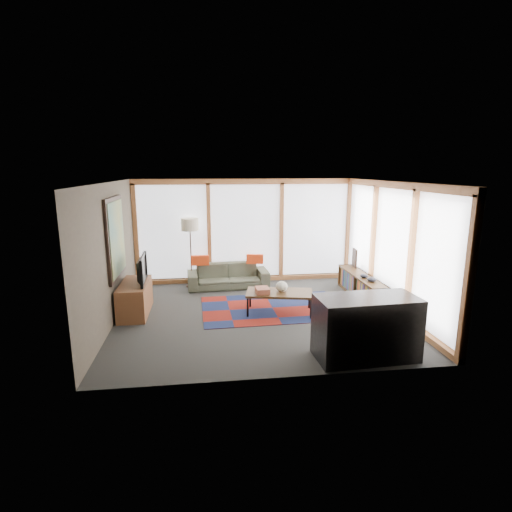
{
  "coord_description": "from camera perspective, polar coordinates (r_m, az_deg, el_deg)",
  "views": [
    {
      "loc": [
        -1.02,
        -7.47,
        2.85
      ],
      "look_at": [
        0.0,
        0.4,
        1.1
      ],
      "focal_mm": 28.0,
      "sensor_mm": 36.0,
      "label": 1
    }
  ],
  "objects": [
    {
      "name": "book_stack",
      "position": [
        7.91,
        0.92,
        -4.93
      ],
      "size": [
        0.27,
        0.33,
        0.11
      ],
      "primitive_type": "cube",
      "rotation": [
        0.0,
        0.0,
        0.04
      ],
      "color": "brown",
      "rests_on": "coffee_table"
    },
    {
      "name": "bar_counter",
      "position": [
        6.37,
        15.46,
        -9.83
      ],
      "size": [
        1.56,
        0.79,
        0.97
      ],
      "primitive_type": "cube",
      "rotation": [
        0.0,
        0.0,
        0.05
      ],
      "color": "black",
      "rests_on": "ground"
    },
    {
      "name": "shelf_picture",
      "position": [
        9.89,
        13.89,
        -0.26
      ],
      "size": [
        0.08,
        0.34,
        0.44
      ],
      "primitive_type": "cube",
      "rotation": [
        0.0,
        0.0,
        -0.12
      ],
      "color": "black",
      "rests_on": "bookshelf"
    },
    {
      "name": "bowl_b",
      "position": [
        8.99,
        15.18,
        -2.74
      ],
      "size": [
        0.21,
        0.21,
        0.09
      ],
      "primitive_type": "ellipsoid",
      "rotation": [
        0.0,
        0.0,
        -0.24
      ],
      "color": "black",
      "rests_on": "bookshelf"
    },
    {
      "name": "vase",
      "position": [
        8.01,
        3.69,
        -4.35
      ],
      "size": [
        0.29,
        0.29,
        0.21
      ],
      "primitive_type": "ellipsoid",
      "rotation": [
        0.0,
        0.0,
        0.24
      ],
      "color": "beige",
      "rests_on": "coffee_table"
    },
    {
      "name": "bookshelf",
      "position": [
        9.27,
        14.83,
        -4.22
      ],
      "size": [
        0.38,
        2.08,
        0.52
      ],
      "primitive_type": null,
      "color": "#332112",
      "rests_on": "ground"
    },
    {
      "name": "rug",
      "position": [
        8.38,
        2.36,
        -7.41
      ],
      "size": [
        2.95,
        1.94,
        0.01
      ],
      "primitive_type": "cube",
      "rotation": [
        0.0,
        0.0,
        0.03
      ],
      "color": "maroon",
      "rests_on": "ground"
    },
    {
      "name": "floor_lamp",
      "position": [
        9.82,
        -9.29,
        0.46
      ],
      "size": [
        0.42,
        0.42,
        1.68
      ],
      "primitive_type": null,
      "color": "#302017",
      "rests_on": "ground"
    },
    {
      "name": "bowl_a",
      "position": [
        8.72,
        16.21,
        -3.22
      ],
      "size": [
        0.2,
        0.2,
        0.1
      ],
      "primitive_type": "ellipsoid",
      "rotation": [
        0.0,
        0.0,
        -0.02
      ],
      "color": "black",
      "rests_on": "bookshelf"
    },
    {
      "name": "ground",
      "position": [
        8.06,
        0.37,
        -8.27
      ],
      "size": [
        5.5,
        5.5,
        0.0
      ],
      "primitive_type": "plane",
      "color": "#292A28",
      "rests_on": "ground"
    },
    {
      "name": "tv_console",
      "position": [
        8.34,
        -16.88,
        -5.8
      ],
      "size": [
        0.53,
        1.26,
        0.63
      ],
      "primitive_type": "cube",
      "color": "brown",
      "rests_on": "ground"
    },
    {
      "name": "pillow_right",
      "position": [
        9.74,
        -0.16,
        -0.42
      ],
      "size": [
        0.43,
        0.2,
        0.23
      ],
      "primitive_type": "cube",
      "rotation": [
        0.0,
        0.0,
        -0.2
      ],
      "color": "red",
      "rests_on": "sofa"
    },
    {
      "name": "coffee_table",
      "position": [
        8.07,
        3.35,
        -6.63
      ],
      "size": [
        1.41,
        0.9,
        0.44
      ],
      "primitive_type": null,
      "rotation": [
        0.0,
        0.0,
        -0.2
      ],
      "color": "#332112",
      "rests_on": "ground"
    },
    {
      "name": "sofa",
      "position": [
        9.77,
        -4.01,
        -2.81
      ],
      "size": [
        1.99,
        0.87,
        0.57
      ],
      "primitive_type": "imported",
      "rotation": [
        0.0,
        0.0,
        0.06
      ],
      "color": "#35392B",
      "rests_on": "ground"
    },
    {
      "name": "room_envelope",
      "position": [
        8.28,
        3.26,
        3.32
      ],
      "size": [
        5.52,
        5.02,
        2.62
      ],
      "color": "#443C33",
      "rests_on": "ground"
    },
    {
      "name": "television",
      "position": [
        8.17,
        -16.45,
        -1.83
      ],
      "size": [
        0.17,
        0.96,
        0.55
      ],
      "primitive_type": "imported",
      "rotation": [
        0.0,
        0.0,
        1.61
      ],
      "color": "black",
      "rests_on": "tv_console"
    },
    {
      "name": "pillow_left",
      "position": [
        9.67,
        -7.96,
        -0.61
      ],
      "size": [
        0.43,
        0.13,
        0.23
      ],
      "primitive_type": "cube",
      "rotation": [
        0.0,
        0.0,
        0.01
      ],
      "color": "red",
      "rests_on": "sofa"
    }
  ]
}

